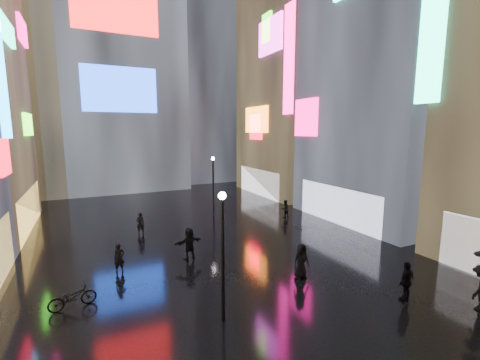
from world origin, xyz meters
TOP-DOWN VIEW (x-y plane):
  - ground at (0.00, 20.00)m, footprint 140.00×140.00m
  - building_right_mid at (15.98, 17.01)m, footprint 10.28×13.70m
  - building_right_far at (15.98, 30.00)m, footprint 10.28×12.00m
  - tower_main at (-3.00, 43.97)m, footprint 16.00×14.20m
  - tower_flank_right at (9.00, 46.00)m, footprint 12.00×12.00m
  - tower_flank_left at (-14.00, 42.00)m, footprint 10.00×10.00m
  - lamp_near at (-2.39, 8.55)m, footprint 0.30×0.30m
  - lamp_far at (2.96, 23.58)m, footprint 0.30×0.30m
  - pedestrian_2 at (7.65, 4.66)m, footprint 1.35×0.92m
  - pedestrian_3 at (5.49, 6.47)m, footprint 1.10×0.59m
  - pedestrian_4 at (2.66, 10.32)m, footprint 0.89×0.61m
  - pedestrian_5 at (-1.80, 15.09)m, footprint 1.82×0.89m
  - pedestrian_6 at (-5.66, 14.95)m, footprint 0.63×0.48m
  - pedestrian_7 at (8.28, 20.29)m, footprint 0.79×0.64m
  - umbrella_2 at (2.66, 10.32)m, footprint 1.49×1.49m
  - bicycle at (-7.80, 12.12)m, footprint 1.97×0.97m
  - pedestrian_8 at (-3.67, 21.10)m, footprint 0.61×0.43m

SIDE VIEW (x-z plane):
  - ground at x=0.00m, z-range 0.00..0.00m
  - bicycle at x=-7.80m, z-range 0.00..0.99m
  - pedestrian_7 at x=8.28m, z-range 0.00..1.54m
  - pedestrian_6 at x=-5.66m, z-range 0.00..1.57m
  - pedestrian_8 at x=-3.67m, z-range 0.00..1.60m
  - pedestrian_4 at x=2.66m, z-range 0.00..1.77m
  - pedestrian_3 at x=5.49m, z-range 0.00..1.78m
  - pedestrian_5 at x=-1.80m, z-range 0.00..1.88m
  - pedestrian_2 at x=7.65m, z-range 0.00..1.93m
  - umbrella_2 at x=2.66m, z-range 1.77..2.74m
  - lamp_near at x=-2.39m, z-range 0.34..5.54m
  - lamp_far at x=2.96m, z-range 0.34..5.54m
  - tower_flank_left at x=-14.00m, z-range 0.00..26.00m
  - building_right_far at x=15.98m, z-range -0.02..27.98m
  - building_right_mid at x=15.98m, z-range -0.01..29.99m
  - tower_flank_right at x=9.00m, z-range 0.00..34.00m
  - tower_main at x=-3.00m, z-range 0.01..42.01m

